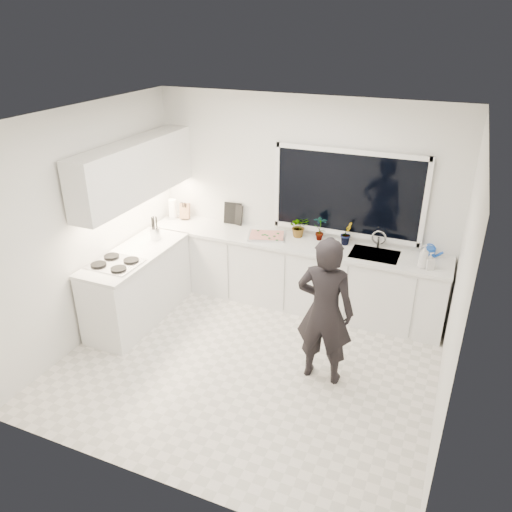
% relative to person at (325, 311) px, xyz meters
% --- Properties ---
extents(floor, '(4.00, 3.50, 0.02)m').
position_rel_person_xyz_m(floor, '(-0.81, -0.11, -0.83)').
color(floor, beige).
rests_on(floor, ground).
extents(wall_back, '(4.00, 0.02, 2.70)m').
position_rel_person_xyz_m(wall_back, '(-0.81, 1.65, 0.53)').
color(wall_back, white).
rests_on(wall_back, ground).
extents(wall_left, '(0.02, 3.50, 2.70)m').
position_rel_person_xyz_m(wall_left, '(-2.82, -0.11, 0.53)').
color(wall_left, white).
rests_on(wall_left, ground).
extents(wall_right, '(0.02, 3.50, 2.70)m').
position_rel_person_xyz_m(wall_right, '(1.20, -0.11, 0.53)').
color(wall_right, white).
rests_on(wall_right, ground).
extents(ceiling, '(4.00, 3.50, 0.02)m').
position_rel_person_xyz_m(ceiling, '(-0.81, -0.11, 1.89)').
color(ceiling, white).
rests_on(ceiling, wall_back).
extents(window, '(1.80, 0.02, 1.00)m').
position_rel_person_xyz_m(window, '(-0.21, 1.62, 0.73)').
color(window, black).
rests_on(window, wall_back).
extents(base_cabinets_back, '(3.92, 0.58, 0.88)m').
position_rel_person_xyz_m(base_cabinets_back, '(-0.81, 1.34, -0.38)').
color(base_cabinets_back, white).
rests_on(base_cabinets_back, floor).
extents(base_cabinets_left, '(0.58, 1.60, 0.88)m').
position_rel_person_xyz_m(base_cabinets_left, '(-2.48, 0.24, -0.38)').
color(base_cabinets_left, white).
rests_on(base_cabinets_left, floor).
extents(countertop_back, '(3.94, 0.62, 0.04)m').
position_rel_person_xyz_m(countertop_back, '(-0.81, 1.33, 0.08)').
color(countertop_back, silver).
rests_on(countertop_back, base_cabinets_back).
extents(countertop_left, '(0.62, 1.60, 0.04)m').
position_rel_person_xyz_m(countertop_left, '(-2.48, 0.24, 0.08)').
color(countertop_left, silver).
rests_on(countertop_left, base_cabinets_left).
extents(upper_cabinets, '(0.34, 2.10, 0.70)m').
position_rel_person_xyz_m(upper_cabinets, '(-2.60, 0.59, 1.03)').
color(upper_cabinets, white).
rests_on(upper_cabinets, wall_left).
extents(sink, '(0.58, 0.42, 0.14)m').
position_rel_person_xyz_m(sink, '(0.24, 1.34, 0.05)').
color(sink, silver).
rests_on(sink, countertop_back).
extents(faucet, '(0.03, 0.03, 0.22)m').
position_rel_person_xyz_m(faucet, '(0.24, 1.54, 0.21)').
color(faucet, silver).
rests_on(faucet, countertop_back).
extents(stovetop, '(0.56, 0.48, 0.03)m').
position_rel_person_xyz_m(stovetop, '(-2.50, -0.11, 0.12)').
color(stovetop, black).
rests_on(stovetop, countertop_left).
extents(person, '(0.60, 0.40, 1.64)m').
position_rel_person_xyz_m(person, '(0.00, 0.00, 0.00)').
color(person, black).
rests_on(person, floor).
extents(pizza_tray, '(0.56, 0.48, 0.03)m').
position_rel_person_xyz_m(pizza_tray, '(-1.16, 1.31, 0.12)').
color(pizza_tray, '#BBBABF').
rests_on(pizza_tray, countertop_back).
extents(pizza, '(0.51, 0.43, 0.01)m').
position_rel_person_xyz_m(pizza, '(-1.16, 1.31, 0.13)').
color(pizza, '#B93718').
rests_on(pizza, pizza_tray).
extents(watering_can, '(0.15, 0.15, 0.13)m').
position_rel_person_xyz_m(watering_can, '(0.85, 1.50, 0.17)').
color(watering_can, '#1345B3').
rests_on(watering_can, countertop_back).
extents(paper_towel_roll, '(0.14, 0.14, 0.26)m').
position_rel_person_xyz_m(paper_towel_roll, '(-2.66, 1.44, 0.23)').
color(paper_towel_roll, white).
rests_on(paper_towel_roll, countertop_back).
extents(knife_block, '(0.15, 0.13, 0.22)m').
position_rel_person_xyz_m(knife_block, '(-2.48, 1.48, 0.21)').
color(knife_block, '#926544').
rests_on(knife_block, countertop_back).
extents(utensil_crock, '(0.15, 0.15, 0.16)m').
position_rel_person_xyz_m(utensil_crock, '(-2.46, 0.69, 0.18)').
color(utensil_crock, '#BCBCC1').
rests_on(utensil_crock, countertop_left).
extents(picture_frame_large, '(0.22, 0.07, 0.28)m').
position_rel_person_xyz_m(picture_frame_large, '(-1.73, 1.58, 0.24)').
color(picture_frame_large, black).
rests_on(picture_frame_large, countertop_back).
extents(picture_frame_small, '(0.25, 0.04, 0.30)m').
position_rel_person_xyz_m(picture_frame_small, '(-1.78, 1.58, 0.25)').
color(picture_frame_small, black).
rests_on(picture_frame_small, countertop_back).
extents(herb_plants, '(0.87, 0.32, 0.33)m').
position_rel_person_xyz_m(herb_plants, '(-0.58, 1.50, 0.25)').
color(herb_plants, '#26662D').
rests_on(herb_plants, countertop_back).
extents(soap_bottles, '(0.21, 0.15, 0.28)m').
position_rel_person_xyz_m(soap_bottles, '(0.84, 1.19, 0.23)').
color(soap_bottles, '#D8BF66').
rests_on(soap_bottles, countertop_back).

